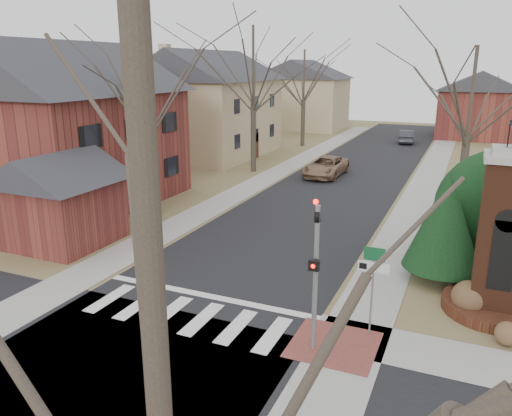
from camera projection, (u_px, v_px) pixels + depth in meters
The scene contains 27 objects.
ground at pixel (172, 327), 15.19m from camera, with size 120.00×120.00×0.00m, color olive.
main_street at pixel (346, 179), 34.56m from camera, with size 8.00×70.00×0.01m, color black.
cross_street at pixel (106, 383), 12.55m from camera, with size 120.00×8.00×0.01m, color black.
crosswalk_zone at pixel (185, 315), 15.89m from camera, with size 8.00×2.20×0.02m, color silver.
stop_bar at pixel (208, 296), 17.21m from camera, with size 8.00×0.35×0.02m, color silver.
sidewalk_right_main at pixel (424, 187), 32.56m from camera, with size 2.00×60.00×0.02m, color gray.
sidewalk_left at pixel (276, 173), 36.55m from camera, with size 2.00×60.00×0.02m, color gray.
curb_apron at pixel (334, 345), 14.23m from camera, with size 2.40×2.40×0.02m, color brown.
traffic_signal_pole at pixel (316, 264), 13.33m from camera, with size 0.28×0.41×4.50m.
sign_post at pixel (373, 274), 14.25m from camera, with size 0.90×0.07×2.75m.
brick_gate_monument at pixel (502, 249), 15.53m from camera, with size 3.20×3.20×6.47m.
house_brick_left at pixel (67, 121), 27.69m from camera, with size 9.80×11.80×9.42m.
house_stucco_left at pixel (208, 102), 42.86m from camera, with size 9.80×12.80×9.28m.
garage_left at pixel (60, 194), 21.79m from camera, with size 4.80×4.80×4.29m.
house_distant_left at pixel (302, 93), 60.87m from camera, with size 10.80×8.80×8.53m.
house_distant_right at pixel (479, 103), 53.36m from camera, with size 8.80×8.80×7.30m.
evergreen_near at pixel (445, 220), 17.95m from camera, with size 2.80×2.80×4.10m.
evergreen_mass at pixel (499, 206), 19.43m from camera, with size 4.80×4.80×4.80m, color black.
bare_tree_0 at pixel (143, 64), 23.66m from camera, with size 8.05×8.05×11.15m.
bare_tree_1 at pixel (253, 59), 35.01m from camera, with size 8.40×8.40×11.64m.
bare_tree_2 at pixel (304, 71), 46.93m from camera, with size 7.35×7.35×10.19m.
bare_tree_3 at pixel (473, 86), 24.54m from camera, with size 7.00×7.00×9.70m.
bare_tree_4 at pixel (152, 286), 3.20m from camera, with size 6.65×6.65×9.21m.
pickup_truck at pixel (326, 167), 35.44m from camera, with size 2.30×4.98×1.38m, color #88654A.
distant_car at pixel (406, 137), 50.32m from camera, with size 1.37×3.94×1.30m, color #32343A.
dry_shrub_left at pixel (469, 297), 15.93m from camera, with size 1.09×1.09×1.09m, color brown.
dry_shrub_right at pixel (507, 334), 14.17m from camera, with size 0.70×0.70×0.70m, color brown.
Camera 1 is at (7.79, -11.42, 7.72)m, focal length 35.00 mm.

